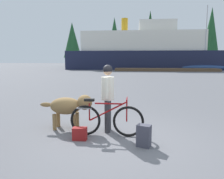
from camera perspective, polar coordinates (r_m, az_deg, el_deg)
ground_plane at (r=5.20m, az=1.82°, el=-12.87°), size 160.00×160.00×0.00m
bicycle at (r=5.37m, az=-1.51°, el=-7.72°), size 1.77×0.44×0.92m
person_cyclist at (r=5.58m, az=-1.08°, el=-0.62°), size 0.32×0.53×1.69m
dog at (r=5.96m, az=-10.80°, el=-4.16°), size 1.40×0.52×0.91m
backpack at (r=4.83m, az=8.13°, el=-11.62°), size 0.33×0.29×0.47m
handbag_pannier at (r=5.23m, az=-8.23°, el=-11.11°), size 0.32×0.19×0.29m
dock_pier at (r=33.69m, az=13.60°, el=4.94°), size 14.82×2.39×0.40m
ferry_boat at (r=39.57m, az=7.73°, el=9.61°), size 24.87×8.03×8.65m
sailboat_moored at (r=37.71m, az=22.46°, el=5.32°), size 8.37×2.34×9.78m
pine_tree_far_left at (r=55.21m, az=-10.10°, el=12.28°), size 4.21×4.21×10.28m
pine_tree_center at (r=53.86m, az=9.67°, el=14.31°), size 3.13×3.13×12.67m
pine_tree_far_right at (r=55.13m, az=24.00°, el=13.83°), size 3.32×3.32×12.89m
pine_tree_mid_back at (r=56.27m, az=0.63°, el=13.43°), size 3.44×3.44×11.74m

